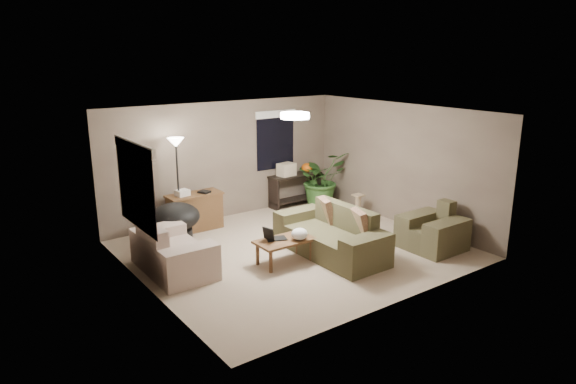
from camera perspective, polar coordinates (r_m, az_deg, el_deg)
room_shell at (r=9.02m, az=0.74°, el=0.96°), size 5.50×5.50×5.50m
main_sofa at (r=9.17m, az=4.88°, el=-5.10°), size 0.95×2.20×0.85m
throw_pillows at (r=9.22m, az=6.14°, el=-2.70°), size 0.38×1.40×0.47m
loveseat at (r=8.64m, az=-12.80°, el=-6.74°), size 0.90×1.60×0.85m
armchair at (r=9.75m, az=15.76°, el=-4.38°), size 0.95×1.00×0.85m
coffee_table at (r=8.73m, az=-0.38°, el=-5.68°), size 1.00×0.55×0.42m
laptop at (r=8.67m, az=-1.67°, el=-4.97°), size 0.41×0.33×0.24m
plastic_bag at (r=8.67m, az=1.28°, el=-4.68°), size 0.29×0.26×0.20m
desk at (r=10.51m, az=-10.30°, el=-2.15°), size 1.10×0.50×0.75m
desk_papers at (r=10.32m, az=-11.16°, el=-0.07°), size 0.72×0.31×0.12m
console_table at (r=11.98m, az=0.79°, el=0.54°), size 1.30×0.40×0.75m
pumpkin at (r=12.08m, az=2.13°, el=2.71°), size 0.30×0.30×0.22m
cardboard_box at (r=11.72m, az=-0.18°, el=2.51°), size 0.42×0.34×0.29m
papasan_chair at (r=9.73m, az=-12.38°, el=-3.15°), size 1.08×1.08×0.80m
floor_lamp at (r=10.08m, az=-12.29°, el=4.15°), size 0.32×0.32×1.91m
ceiling_fixture at (r=8.80m, az=0.77°, el=8.48°), size 0.50×0.50×0.10m
houseplant at (r=11.99m, az=3.68°, el=0.83°), size 1.15×1.28×1.00m
cat_scratching_post at (r=11.30m, az=7.77°, el=-1.67°), size 0.32×0.32×0.50m
window_left at (r=7.91m, az=-16.68°, el=2.25°), size 0.05×1.56×1.33m
window_back at (r=11.64m, az=-1.39°, el=6.89°), size 1.06×0.05×1.33m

